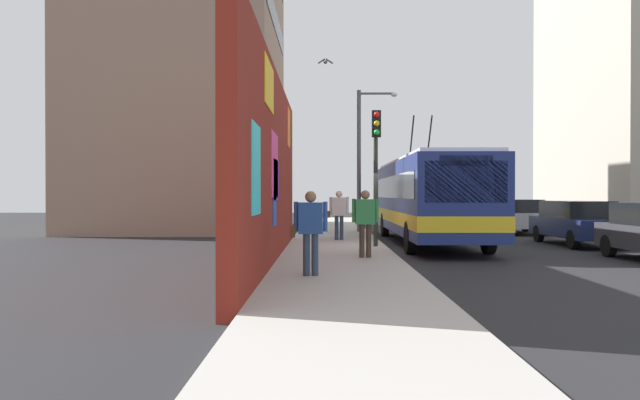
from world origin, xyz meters
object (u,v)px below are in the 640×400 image
at_px(pedestrian_at_curb, 365,218).
at_px(city_bus, 428,197).
at_px(pedestrian_near_wall, 310,226).
at_px(street_lamp, 364,150).
at_px(parked_car_silver, 518,215).
at_px(parked_car_navy, 577,222).
at_px(traffic_light, 376,155).
at_px(pedestrian_midblock, 339,211).

bearing_deg(pedestrian_at_curb, city_bus, -23.67).
xyz_separation_m(pedestrian_near_wall, pedestrian_at_curb, (3.52, -1.37, 0.03)).
xyz_separation_m(pedestrian_at_curb, street_lamp, (10.94, -0.67, 2.60)).
xyz_separation_m(parked_car_silver, pedestrian_at_curb, (-12.09, 7.92, 0.37)).
relative_size(parked_car_navy, parked_car_silver, 1.11).
distance_m(parked_car_navy, street_lamp, 9.48).
relative_size(city_bus, traffic_light, 2.73).
xyz_separation_m(city_bus, pedestrian_at_curb, (-6.20, 2.72, -0.52)).
bearing_deg(street_lamp, city_bus, -156.71).
bearing_deg(parked_car_silver, pedestrian_midblock, 125.22).
bearing_deg(parked_car_navy, pedestrian_near_wall, 134.48).
height_order(pedestrian_at_curb, street_lamp, street_lamp).
xyz_separation_m(pedestrian_midblock, street_lamp, (4.83, -1.22, 2.58)).
relative_size(city_bus, parked_car_navy, 2.48).
relative_size(parked_car_navy, pedestrian_at_curb, 2.70).
xyz_separation_m(pedestrian_near_wall, street_lamp, (14.47, -2.04, 2.63)).
bearing_deg(traffic_light, pedestrian_at_curb, 170.26).
bearing_deg(street_lamp, parked_car_silver, -81.04).
bearing_deg(parked_car_navy, pedestrian_midblock, 86.50).
distance_m(parked_car_silver, traffic_light, 11.67).
relative_size(pedestrian_near_wall, traffic_light, 0.40).
bearing_deg(pedestrian_near_wall, traffic_light, -15.81).
xyz_separation_m(city_bus, pedestrian_near_wall, (-9.72, 4.08, -0.56)).
bearing_deg(traffic_light, city_bus, -36.58).
distance_m(city_bus, parked_car_navy, 5.31).
distance_m(city_bus, pedestrian_midblock, 3.31).
distance_m(pedestrian_midblock, pedestrian_at_curb, 6.13).
bearing_deg(traffic_light, street_lamp, -0.81).
distance_m(pedestrian_at_curb, street_lamp, 11.27).
bearing_deg(pedestrian_near_wall, parked_car_silver, -30.74).
bearing_deg(traffic_light, parked_car_navy, -72.69).
distance_m(parked_car_silver, pedestrian_at_curb, 14.45).
bearing_deg(traffic_light, parked_car_silver, -39.92).
bearing_deg(pedestrian_at_curb, pedestrian_near_wall, 158.82).
xyz_separation_m(pedestrian_midblock, pedestrian_at_curb, (-6.11, -0.55, -0.01)).
xyz_separation_m(city_bus, parked_car_silver, (5.89, -5.20, -0.89)).
bearing_deg(pedestrian_near_wall, street_lamp, -8.03).
xyz_separation_m(parked_car_navy, street_lamp, (5.35, 7.24, 2.96)).
bearing_deg(parked_car_navy, street_lamp, 53.54).
xyz_separation_m(city_bus, street_lamp, (4.75, 2.04, 2.07)).
xyz_separation_m(pedestrian_midblock, pedestrian_near_wall, (-9.63, 0.82, -0.05)).
bearing_deg(pedestrian_near_wall, city_bus, -22.78).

